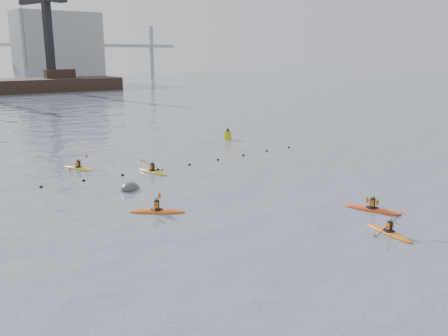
# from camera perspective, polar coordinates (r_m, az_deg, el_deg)

# --- Properties ---
(ground) EXTENTS (400.00, 400.00, 0.00)m
(ground) POSITION_cam_1_polar(r_m,az_deg,el_deg) (21.75, 19.70, -12.04)
(ground) COLOR #3D4659
(ground) RESTS_ON ground
(float_line) EXTENTS (33.24, 0.73, 0.24)m
(float_line) POSITION_cam_1_polar(r_m,az_deg,el_deg) (37.89, -10.15, -0.47)
(float_line) COLOR black
(float_line) RESTS_ON ground
(kayaker_0) EXTENTS (2.14, 3.12, 1.28)m
(kayaker_0) POSITION_cam_1_polar(r_m,az_deg,el_deg) (26.25, 19.24, -7.29)
(kayaker_0) COLOR #D46214
(kayaker_0) RESTS_ON ground
(kayaker_2) EXTENTS (3.02, 2.57, 1.06)m
(kayaker_2) POSITION_cam_1_polar(r_m,az_deg,el_deg) (28.29, -8.08, -5.11)
(kayaker_2) COLOR #D35613
(kayaker_2) RESTS_ON ground
(kayaker_3) EXTENTS (2.30, 3.35, 1.42)m
(kayaker_3) POSITION_cam_1_polar(r_m,az_deg,el_deg) (37.63, -8.59, -0.39)
(kayaker_3) COLOR gold
(kayaker_3) RESTS_ON ground
(kayaker_4) EXTENTS (2.26, 3.45, 1.25)m
(kayaker_4) POSITION_cam_1_polar(r_m,az_deg,el_deg) (29.67, 17.38, -4.72)
(kayaker_4) COLOR red
(kayaker_4) RESTS_ON ground
(kayaker_5) EXTENTS (1.97, 3.05, 1.15)m
(kayaker_5) POSITION_cam_1_polar(r_m,az_deg,el_deg) (40.14, -17.09, 0.02)
(kayaker_5) COLOR yellow
(kayaker_5) RESTS_ON ground
(mooring_buoy) EXTENTS (2.32, 2.28, 1.36)m
(mooring_buoy) POSITION_cam_1_polar(r_m,az_deg,el_deg) (33.49, -11.22, -2.44)
(mooring_buoy) COLOR #3A3C3E
(mooring_buoy) RESTS_ON ground
(nav_buoy) EXTENTS (0.80, 0.80, 1.46)m
(nav_buoy) POSITION_cam_1_polar(r_m,az_deg,el_deg) (51.71, 0.43, 3.98)
(nav_buoy) COLOR gold
(nav_buoy) RESTS_ON ground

